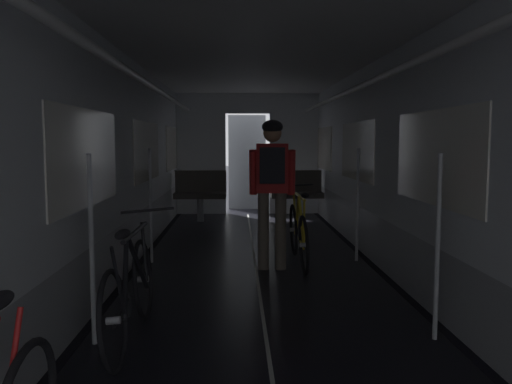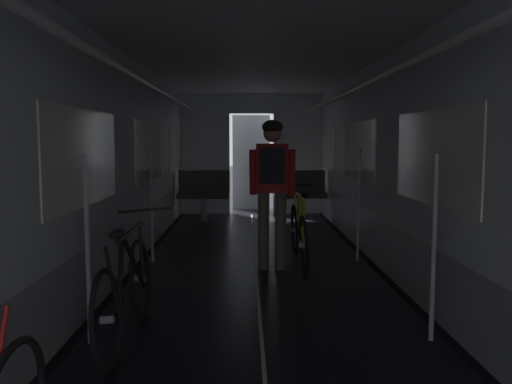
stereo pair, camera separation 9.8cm
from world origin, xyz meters
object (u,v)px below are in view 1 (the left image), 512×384
at_px(bicycle_black, 130,291).
at_px(bicycle_yellow_in_aisle, 299,233).
at_px(bench_seat_far_right, 296,190).
at_px(person_cyclist_aisle, 272,178).
at_px(bench_seat_far_left, 200,191).

distance_m(bicycle_black, bicycle_yellow_in_aisle, 2.86).
bearing_deg(bicycle_yellow_in_aisle, bench_seat_far_right, 83.96).
xyz_separation_m(bench_seat_far_right, person_cyclist_aisle, (-0.71, -3.79, 0.50)).
bearing_deg(bicycle_yellow_in_aisle, bicycle_black, -122.44).
bearing_deg(bench_seat_far_left, person_cyclist_aisle, -73.96).
bearing_deg(bicycle_black, bicycle_yellow_in_aisle, 57.56).
bearing_deg(bench_seat_far_right, bicycle_yellow_in_aisle, -96.04).
bearing_deg(bench_seat_far_left, bicycle_yellow_in_aisle, -67.93).
bearing_deg(bench_seat_far_right, bicycle_black, -107.81).
bearing_deg(person_cyclist_aisle, bicycle_black, -119.09).
height_order(bicycle_black, bicycle_yellow_in_aisle, bicycle_black).
distance_m(person_cyclist_aisle, bicycle_yellow_in_aisle, 0.81).
bearing_deg(bicycle_black, bench_seat_far_right, 72.19).
bearing_deg(bicycle_yellow_in_aisle, bench_seat_far_left, 112.07).
xyz_separation_m(bench_seat_far_left, bicycle_yellow_in_aisle, (1.43, -3.52, -0.18)).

